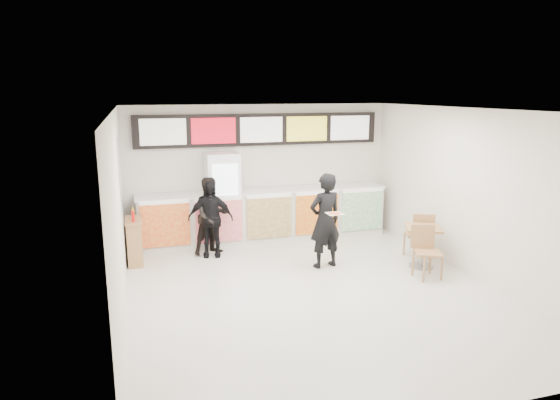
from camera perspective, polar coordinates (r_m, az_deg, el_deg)
name	(u,v)px	position (r m, az deg, el deg)	size (l,w,h in m)	color
floor	(312,291)	(8.52, 3.71, -10.36)	(7.00, 7.00, 0.00)	beige
ceiling	(315,110)	(7.86, 4.02, 10.25)	(7.00, 7.00, 0.00)	white
wall_back	(260,171)	(11.35, -2.28, 3.29)	(6.00, 6.00, 0.00)	silver
wall_left	(119,217)	(7.58, -17.94, -1.88)	(7.00, 7.00, 0.00)	silver
wall_right	(472,194)	(9.51, 21.08, 0.70)	(7.00, 7.00, 0.00)	silver
service_counter	(265,215)	(11.15, -1.72, -1.74)	(5.56, 0.77, 1.14)	silver
menu_board	(261,130)	(11.15, -2.21, 8.05)	(5.50, 0.14, 0.70)	black
drinks_fridge	(223,199)	(10.87, -6.53, 0.15)	(0.70, 0.67, 2.00)	white
mirror_panel	(121,174)	(9.94, -17.70, 2.88)	(0.01, 2.00, 1.50)	#B2B7BF
customer_main	(325,221)	(9.39, 5.18, -2.37)	(0.66, 0.43, 1.81)	black
customer_left	(212,216)	(10.24, -7.83, -1.82)	(0.77, 0.60, 1.59)	black
customer_mid	(210,219)	(10.11, -7.95, -2.16)	(0.91, 0.38, 1.55)	black
pizza_slice	(335,213)	(8.93, 6.27, -1.51)	(0.36, 0.36, 0.02)	beige
cafe_table	(423,239)	(9.81, 15.99, -4.34)	(1.02, 1.65, 0.94)	#9E7048
condiment_ledge	(135,241)	(10.10, -16.28, -4.49)	(0.31, 0.78, 1.04)	#9E7048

